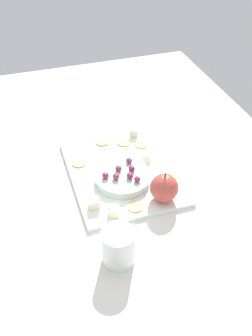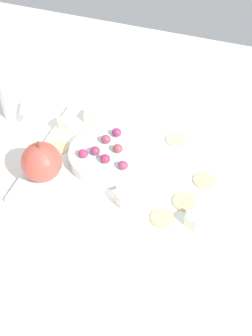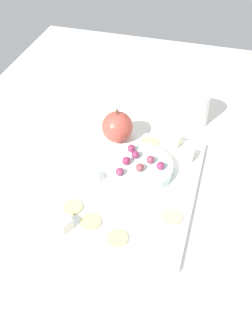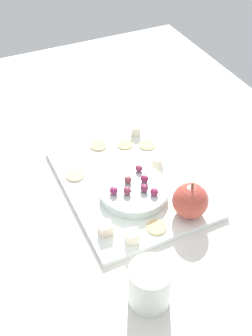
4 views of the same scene
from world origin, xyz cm
name	(u,v)px [view 1 (image 1 of 4)]	position (x,y,z in cm)	size (l,w,h in cm)	color
table	(118,181)	(0.00, 0.00, 2.45)	(148.15, 105.67, 4.91)	silver
platter	(122,172)	(-0.05, -1.13, 5.53)	(36.84, 28.93, 1.26)	white
serving_dish	(123,178)	(-4.30, -0.23, 7.31)	(15.14, 15.14, 2.31)	silver
apple_whole	(164,188)	(-14.17, -8.08, 9.96)	(7.60, 7.60, 7.60)	#BC473A
apple_stem	(165,175)	(-14.17, -8.08, 14.36)	(0.50, 0.50, 1.20)	brown
cheese_cube_0	(146,157)	(1.98, -9.11, 7.45)	(2.57, 2.57, 2.57)	#F9EACB
cheese_cube_1	(114,211)	(-15.77, 5.97, 7.45)	(2.57, 2.57, 2.57)	#F9E8C9
cheese_cube_2	(134,132)	(15.37, -10.00, 7.45)	(2.57, 2.57, 2.57)	#F1E7CF
cheese_cube_3	(94,203)	(-11.64, 9.86, 7.45)	(2.57, 2.57, 2.57)	#F9E0C3
cracker_0	(79,163)	(6.91, 9.76, 6.36)	(4.23, 4.23, 0.40)	#E1B78A
cracker_1	(141,144)	(9.86, -10.52, 6.36)	(4.23, 4.23, 0.40)	#D1C382
cracker_2	(136,206)	(-14.84, -0.21, 6.36)	(4.23, 4.23, 0.40)	#E1C281
cracker_3	(123,142)	(12.54, -5.60, 6.36)	(4.23, 4.23, 0.40)	#DEC380
cracker_4	(102,142)	(14.85, 0.65, 6.36)	(4.23, 4.23, 0.40)	#D2B87F
grape_0	(105,175)	(-4.19, 4.81, 9.33)	(1.95, 1.76, 1.72)	#8C2A58
grape_1	(137,179)	(-8.15, -2.88, 9.28)	(1.95, 1.76, 1.63)	#982C52
grape_2	(116,177)	(-5.49, 2.23, 9.35)	(1.95, 1.76, 1.77)	#8F3A4F
grape_3	(132,169)	(-3.68, -2.83, 9.33)	(1.95, 1.76, 1.72)	#90274B
grape_4	(118,168)	(-2.43, 0.60, 9.30)	(1.95, 1.76, 1.67)	brown
grape_5	(129,160)	(0.39, -3.27, 9.27)	(1.95, 1.76, 1.60)	#913556
grape_6	(130,176)	(-6.27, -1.43, 9.30)	(1.95, 1.76, 1.67)	#822D50
cup	(119,246)	(-28.05, 8.45, 9.34)	(8.60, 9.30, 8.86)	white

